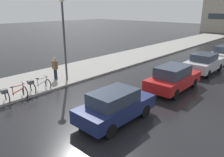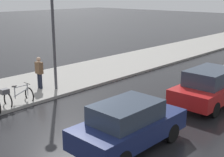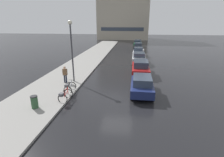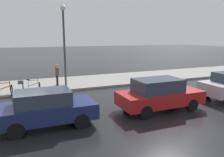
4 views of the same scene
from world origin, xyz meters
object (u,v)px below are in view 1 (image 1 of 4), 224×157
(car_navy, at_px, (115,106))
(car_silver, at_px, (204,63))
(pedestrian, at_px, (55,68))
(car_red, at_px, (173,78))
(bicycle_second, at_px, (38,85))
(streetlamp, at_px, (64,29))
(bicycle_nearest, at_px, (14,93))

(car_navy, height_order, car_silver, car_silver)
(pedestrian, bearing_deg, car_red, 29.48)
(bicycle_second, bearing_deg, car_red, 45.07)
(bicycle_second, xyz_separation_m, car_navy, (6.05, 0.50, 0.30))
(bicycle_second, distance_m, car_red, 8.63)
(car_navy, xyz_separation_m, pedestrian, (-7.19, 1.52, 0.20))
(car_navy, height_order, streetlamp, streetlamp)
(car_silver, bearing_deg, pedestrian, -126.71)
(car_red, height_order, streetlamp, streetlamp)
(car_red, xyz_separation_m, car_silver, (-0.07, 5.51, -0.02))
(car_red, relative_size, streetlamp, 0.75)
(car_silver, xyz_separation_m, pedestrian, (-7.15, -9.59, 0.18))
(bicycle_nearest, xyz_separation_m, car_red, (5.82, 7.81, 0.34))
(pedestrian, relative_size, streetlamp, 0.30)
(car_navy, bearing_deg, bicycle_second, -175.24)
(car_red, height_order, pedestrian, pedestrian)
(bicycle_second, xyz_separation_m, car_red, (6.09, 6.11, 0.33))
(bicycle_second, height_order, car_navy, car_navy)
(pedestrian, bearing_deg, car_silver, 53.29)
(car_silver, bearing_deg, bicycle_nearest, -113.34)
(bicycle_second, bearing_deg, car_navy, 4.76)
(bicycle_nearest, relative_size, pedestrian, 0.78)
(car_navy, bearing_deg, bicycle_nearest, -159.14)
(pedestrian, distance_m, streetlamp, 2.91)
(bicycle_nearest, relative_size, car_navy, 0.34)
(bicycle_second, xyz_separation_m, streetlamp, (-0.48, 2.53, 3.29))
(bicycle_second, xyz_separation_m, car_silver, (6.02, 11.62, 0.32))
(bicycle_second, bearing_deg, pedestrian, 119.21)
(car_silver, bearing_deg, car_red, -89.23)
(bicycle_second, height_order, streetlamp, streetlamp)
(bicycle_nearest, distance_m, streetlamp, 5.42)
(car_navy, xyz_separation_m, car_silver, (-0.03, 11.11, 0.01))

